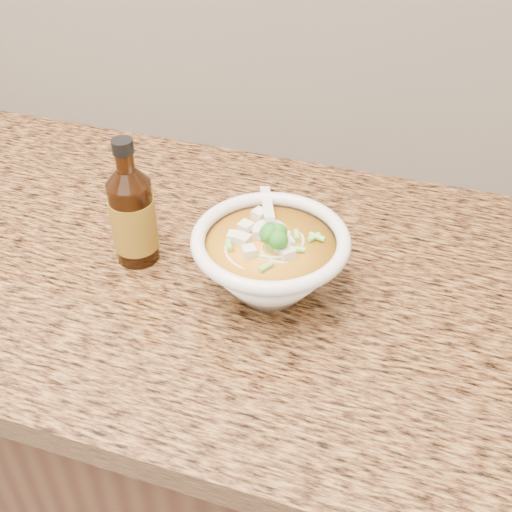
% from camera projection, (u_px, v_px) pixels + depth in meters
% --- Properties ---
extents(cabinet, '(4.00, 0.65, 0.86)m').
position_uv_depth(cabinet, '(97.00, 409.00, 1.30)').
color(cabinet, '#361910').
rests_on(cabinet, ground).
extents(counter_slab, '(4.00, 0.68, 0.04)m').
position_uv_depth(counter_slab, '(53.00, 233.00, 1.02)').
color(counter_slab, olive).
rests_on(counter_slab, cabinet).
extents(soup_bowl, '(0.21, 0.23, 0.12)m').
position_uv_depth(soup_bowl, '(270.00, 262.00, 0.85)').
color(soup_bowl, white).
rests_on(soup_bowl, counter_slab).
extents(hot_sauce_bottle, '(0.08, 0.08, 0.19)m').
position_uv_depth(hot_sauce_bottle, '(133.00, 216.00, 0.89)').
color(hot_sauce_bottle, '#351807').
rests_on(hot_sauce_bottle, counter_slab).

